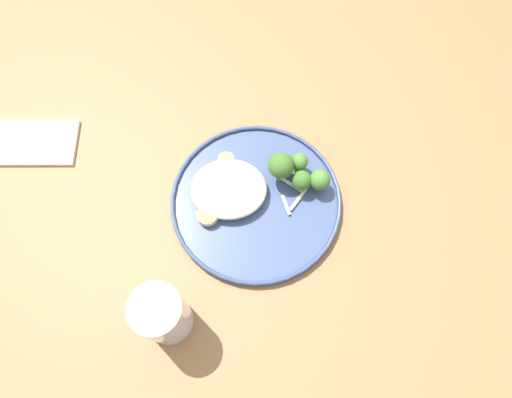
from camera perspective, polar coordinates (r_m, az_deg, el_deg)
ground at (r=1.53m, az=-0.39°, el=-8.98°), size 6.00×6.00×0.00m
wooden_dining_table at (r=0.90m, az=-0.65°, el=0.42°), size 1.40×1.00×0.74m
dinner_plate at (r=0.80m, az=-0.00°, el=-0.31°), size 0.29×0.29×0.02m
noodle_bed at (r=0.79m, az=-3.36°, el=1.24°), size 0.13×0.11×0.03m
seared_scallop_on_noodles at (r=0.80m, az=-4.26°, el=2.31°), size 0.02×0.02×0.01m
seared_scallop_half_hidden at (r=0.82m, az=-3.64°, el=4.70°), size 0.03×0.03×0.02m
seared_scallop_left_edge at (r=0.80m, az=-6.51°, el=0.78°), size 0.04×0.04×0.01m
seared_scallop_tiny_bay at (r=0.79m, az=-2.89°, el=0.99°), size 0.03×0.03×0.01m
seared_scallop_rear_pale at (r=0.80m, az=-6.53°, el=2.51°), size 0.02×0.02×0.02m
seared_scallop_center_golden at (r=0.78m, az=-5.89°, el=-1.96°), size 0.04×0.04×0.01m
broccoli_floret_center_pile at (r=0.78m, az=3.07°, el=3.71°), size 0.04×0.04×0.07m
broccoli_floret_rear_charred at (r=0.78m, az=5.59°, el=2.26°), size 0.03×0.03×0.05m
broccoli_floret_split_head at (r=0.80m, az=5.26°, el=4.44°), size 0.03×0.03×0.05m
broccoli_floret_left_leaning at (r=0.79m, az=7.75°, el=2.29°), size 0.04×0.04×0.05m
onion_sliver_short_strip at (r=0.81m, az=4.28°, el=1.80°), size 0.04×0.03×0.00m
onion_sliver_long_sliver at (r=0.79m, az=3.65°, el=-0.73°), size 0.02×0.04×0.00m
onion_sliver_curled_piece at (r=0.80m, az=5.39°, el=0.27°), size 0.04×0.05×0.00m
water_glass at (r=0.71m, az=-11.16°, el=-13.73°), size 0.07×0.07×0.13m
folded_napkin at (r=0.94m, az=-25.30°, el=6.21°), size 0.15×0.09×0.01m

